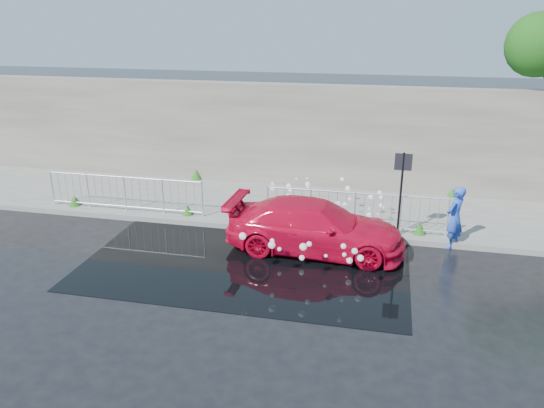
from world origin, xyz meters
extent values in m
plane|color=black|center=(0.00, 0.00, 0.00)|extent=(90.00, 90.00, 0.00)
cube|color=#5E5F5A|center=(0.00, 5.00, 0.07)|extent=(30.00, 4.00, 0.15)
cube|color=#5E5F5A|center=(0.00, 3.00, 0.08)|extent=(30.00, 0.25, 0.16)
cube|color=#5B554D|center=(0.00, 7.20, 1.90)|extent=(30.00, 0.60, 3.50)
cube|color=black|center=(0.50, 1.00, 0.01)|extent=(8.00, 5.00, 0.01)
cylinder|color=black|center=(4.20, 3.10, 1.25)|extent=(0.06, 0.06, 2.50)
cube|color=black|center=(4.20, 3.10, 2.25)|extent=(0.45, 0.04, 0.45)
sphere|color=#1C410F|center=(8.00, 7.40, 5.00)|extent=(1.95, 1.95, 1.95)
cylinder|color=silver|center=(-6.50, 3.35, 0.70)|extent=(0.05, 0.05, 1.10)
cylinder|color=silver|center=(-1.50, 3.35, 0.70)|extent=(0.05, 0.05, 1.10)
cylinder|color=silver|center=(-4.00, 3.35, 1.22)|extent=(5.00, 0.04, 0.04)
cylinder|color=silver|center=(-4.00, 3.35, 0.27)|extent=(5.00, 0.04, 0.04)
cylinder|color=silver|center=(0.50, 3.35, 0.70)|extent=(0.05, 0.05, 1.10)
cylinder|color=silver|center=(5.50, 3.35, 0.70)|extent=(0.05, 0.05, 1.10)
cylinder|color=silver|center=(3.00, 3.35, 1.22)|extent=(5.00, 0.04, 0.04)
cylinder|color=silver|center=(3.00, 3.35, 0.27)|extent=(5.00, 0.04, 0.04)
cone|color=#194412|center=(-5.80, 3.40, 0.32)|extent=(0.40, 0.40, 0.34)
cone|color=#194412|center=(-2.00, 3.40, 0.29)|extent=(0.36, 0.36, 0.29)
cone|color=#194412|center=(1.20, 3.40, 0.37)|extent=(0.44, 0.44, 0.44)
cone|color=#194412|center=(4.80, 3.40, 0.31)|extent=(0.38, 0.38, 0.33)
cone|color=#194412|center=(-3.00, 6.90, 0.34)|extent=(0.42, 0.42, 0.38)
cone|color=#194412|center=(6.00, 6.90, 0.29)|extent=(0.34, 0.34, 0.28)
sphere|color=white|center=(0.94, 3.15, 0.34)|extent=(0.09, 0.09, 0.09)
sphere|color=white|center=(2.69, 3.93, 0.65)|extent=(0.16, 0.16, 0.16)
sphere|color=white|center=(3.78, 3.11, 0.39)|extent=(0.17, 0.17, 0.17)
sphere|color=white|center=(3.39, 4.34, 0.81)|extent=(0.15, 0.15, 0.15)
sphere|color=white|center=(0.85, 4.54, 0.87)|extent=(0.08, 0.08, 0.08)
sphere|color=white|center=(0.97, 4.34, 0.84)|extent=(0.13, 0.13, 0.13)
sphere|color=white|center=(2.22, 2.87, 0.22)|extent=(0.15, 0.15, 0.15)
sphere|color=white|center=(3.40, 3.68, 0.48)|extent=(0.15, 0.15, 0.15)
sphere|color=white|center=(1.12, 3.51, 0.62)|extent=(0.13, 0.13, 0.13)
sphere|color=white|center=(2.47, 3.78, 0.59)|extent=(0.12, 0.12, 0.12)
sphere|color=white|center=(1.50, 4.44, 0.94)|extent=(0.07, 0.07, 0.07)
sphere|color=white|center=(3.65, 3.60, 0.56)|extent=(0.07, 0.07, 0.07)
sphere|color=white|center=(3.70, 4.29, 0.83)|extent=(0.12, 0.12, 0.12)
sphere|color=white|center=(1.34, 5.25, 0.97)|extent=(0.07, 0.07, 0.07)
sphere|color=white|center=(3.64, 4.54, 0.88)|extent=(0.13, 0.13, 0.13)
sphere|color=white|center=(0.36, 3.75, 0.61)|extent=(0.09, 0.09, 0.09)
sphere|color=white|center=(2.45, 5.26, 1.00)|extent=(0.13, 0.13, 0.13)
sphere|color=white|center=(2.79, 4.27, 0.71)|extent=(0.10, 0.10, 0.10)
sphere|color=white|center=(2.68, 4.71, 0.90)|extent=(0.16, 0.16, 0.16)
sphere|color=white|center=(1.30, 3.35, 0.51)|extent=(0.12, 0.12, 0.12)
sphere|color=white|center=(1.01, 5.20, 0.94)|extent=(0.06, 0.06, 0.06)
sphere|color=white|center=(0.98, 3.73, 0.47)|extent=(0.18, 0.18, 0.18)
sphere|color=white|center=(1.43, 4.85, 0.90)|extent=(0.16, 0.16, 0.16)
sphere|color=white|center=(3.03, 3.24, 0.26)|extent=(0.16, 0.16, 0.16)
sphere|color=white|center=(3.79, 3.96, 0.63)|extent=(0.06, 0.06, 0.06)
sphere|color=white|center=(0.86, 3.84, 0.60)|extent=(0.11, 0.11, 0.11)
sphere|color=white|center=(0.45, 4.20, 0.90)|extent=(0.14, 0.14, 0.14)
sphere|color=white|center=(0.40, 4.46, 0.96)|extent=(0.10, 0.10, 0.10)
sphere|color=white|center=(0.97, 4.04, 0.76)|extent=(0.13, 0.13, 0.13)
sphere|color=white|center=(3.71, 4.01, 0.67)|extent=(0.12, 0.12, 0.12)
sphere|color=white|center=(2.46, 4.00, 0.63)|extent=(0.16, 0.16, 0.16)
sphere|color=white|center=(0.89, 4.54, 0.91)|extent=(0.15, 0.15, 0.15)
sphere|color=white|center=(3.38, 3.68, 0.67)|extent=(0.08, 0.08, 0.08)
sphere|color=white|center=(3.23, -0.15, 1.07)|extent=(0.14, 0.14, 0.14)
sphere|color=white|center=(1.22, 0.71, 0.75)|extent=(0.11, 0.11, 0.11)
sphere|color=white|center=(2.51, 0.85, 0.42)|extent=(0.09, 0.09, 0.09)
sphere|color=white|center=(1.90, 1.03, 0.22)|extent=(0.14, 0.14, 0.14)
sphere|color=white|center=(3.01, 1.15, 0.24)|extent=(0.10, 0.10, 0.10)
sphere|color=white|center=(3.07, 0.94, 0.31)|extent=(0.15, 0.15, 0.15)
sphere|color=white|center=(2.13, 0.63, 0.79)|extent=(0.13, 0.13, 0.13)
sphere|color=white|center=(3.34, 0.63, 0.55)|extent=(0.16, 0.16, 0.16)
sphere|color=white|center=(2.96, 0.60, 0.61)|extent=(0.10, 0.10, 0.10)
sphere|color=white|center=(2.95, 0.29, 0.97)|extent=(0.13, 0.13, 0.13)
sphere|color=white|center=(2.05, 0.23, 0.89)|extent=(0.17, 0.17, 0.17)
sphere|color=white|center=(1.31, 1.12, 0.35)|extent=(0.11, 0.11, 0.11)
sphere|color=white|center=(0.64, 0.15, 1.06)|extent=(0.17, 0.17, 0.17)
sphere|color=white|center=(1.31, 0.24, 0.86)|extent=(0.17, 0.17, 0.17)
imported|color=red|center=(2.08, 2.00, 0.67)|extent=(4.70, 2.05, 1.35)
imported|color=blue|center=(5.63, 3.00, 0.85)|extent=(0.68, 0.74, 1.70)
camera|label=1|loc=(3.74, -10.70, 5.93)|focal=35.00mm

